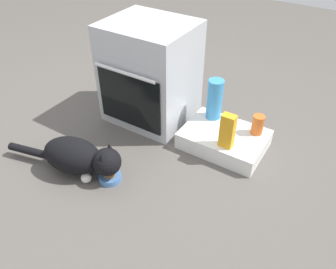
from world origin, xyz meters
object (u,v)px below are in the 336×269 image
at_px(juice_carton, 227,131).
at_px(water_bottle, 215,99).
at_px(oven, 150,73).
at_px(cat, 79,157).
at_px(sauce_jar, 258,125).
at_px(pantry_cabinet, 224,139).
at_px(food_bowl, 110,177).

distance_m(juice_carton, water_bottle, 0.34).
bearing_deg(juice_carton, oven, 166.31).
xyz_separation_m(oven, cat, (-0.02, -0.78, -0.24)).
xyz_separation_m(cat, sauce_jar, (0.85, 0.84, 0.06)).
bearing_deg(sauce_jar, cat, -135.17).
relative_size(oven, water_bottle, 2.50).
bearing_deg(sauce_jar, pantry_cabinet, -149.18).
bearing_deg(cat, sauce_jar, 31.52).
xyz_separation_m(sauce_jar, water_bottle, (-0.34, 0.02, 0.08)).
bearing_deg(cat, water_bottle, 46.04).
distance_m(pantry_cabinet, food_bowl, 0.83).
relative_size(pantry_cabinet, juice_carton, 2.35).
height_order(pantry_cabinet, food_bowl, pantry_cabinet).
height_order(oven, food_bowl, oven).
distance_m(oven, cat, 0.82).
bearing_deg(cat, juice_carton, 26.49).
relative_size(pantry_cabinet, food_bowl, 3.97).
bearing_deg(juice_carton, water_bottle, 130.45).
bearing_deg(oven, food_bowl, -75.80).
relative_size(pantry_cabinet, sauce_jar, 4.03).
xyz_separation_m(food_bowl, cat, (-0.20, -0.05, 0.11)).
height_order(oven, cat, oven).
height_order(sauce_jar, juice_carton, juice_carton).
xyz_separation_m(juice_carton, water_bottle, (-0.22, 0.26, 0.03)).
bearing_deg(oven, water_bottle, 9.35).
distance_m(cat, juice_carton, 0.95).
xyz_separation_m(pantry_cabinet, cat, (-0.67, -0.73, 0.07)).
relative_size(juice_carton, water_bottle, 0.80).
bearing_deg(juice_carton, pantry_cabinet, 116.34).
height_order(cat, sauce_jar, sauce_jar).
bearing_deg(oven, juice_carton, -13.69).
xyz_separation_m(cat, juice_carton, (0.73, 0.61, 0.11)).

